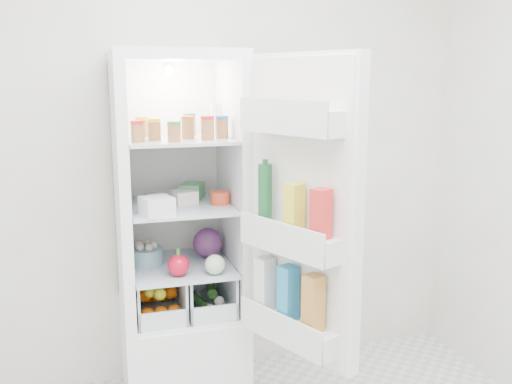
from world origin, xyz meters
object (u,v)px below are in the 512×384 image
object	(u,v)px
refrigerator	(180,276)
red_cabbage	(208,243)
fridge_door	(299,217)
mushroom_bowl	(146,256)

from	to	relation	value
refrigerator	red_cabbage	bearing A→B (deg)	8.04
refrigerator	fridge_door	world-z (taller)	refrigerator
mushroom_bowl	fridge_door	size ratio (longest dim) A/B	0.13
refrigerator	fridge_door	distance (m)	0.86
refrigerator	fridge_door	size ratio (longest dim) A/B	1.38
refrigerator	red_cabbage	world-z (taller)	refrigerator
red_cabbage	mushroom_bowl	bearing A→B (deg)	-177.27
mushroom_bowl	fridge_door	distance (m)	0.91
mushroom_bowl	refrigerator	bearing A→B (deg)	-2.30
refrigerator	fridge_door	bearing A→B (deg)	-55.40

